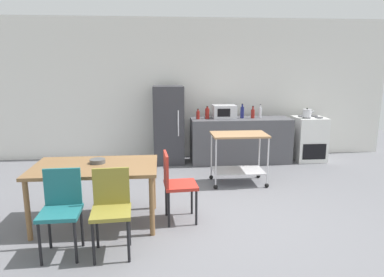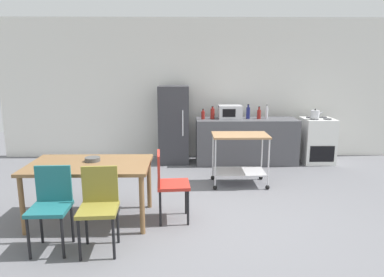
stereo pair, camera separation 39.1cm
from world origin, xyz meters
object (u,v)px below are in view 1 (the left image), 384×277
at_px(bottle_hot_sauce, 207,113).
at_px(kitchen_cart, 239,150).
at_px(microwave, 224,112).
at_px(bottle_wine, 242,112).
at_px(chair_olive, 111,206).
at_px(kettle, 307,113).
at_px(bottle_sesame_oil, 253,113).
at_px(stove_oven, 309,139).
at_px(dining_table, 95,172).
at_px(chair_red, 175,182).
at_px(bottle_soda, 198,115).
at_px(bottle_vinegar, 260,112).
at_px(chair_teal, 61,206).
at_px(fruit_bowl, 98,161).
at_px(refrigerator, 169,125).

bearing_deg(bottle_hot_sauce, kitchen_cart, -75.23).
relative_size(bottle_hot_sauce, microwave, 0.55).
relative_size(microwave, bottle_wine, 1.59).
height_order(chair_olive, bottle_hot_sauce, bottle_hot_sauce).
bearing_deg(kettle, bottle_sesame_oil, 175.02).
relative_size(stove_oven, bottle_hot_sauce, 3.64).
bearing_deg(stove_oven, dining_table, -145.39).
xyz_separation_m(dining_table, chair_red, (0.98, -0.02, -0.15)).
height_order(kitchen_cart, bottle_soda, bottle_soda).
bearing_deg(bottle_soda, microwave, 11.02).
distance_m(bottle_wine, kettle, 1.31).
bearing_deg(microwave, kettle, -5.76).
distance_m(chair_red, bottle_vinegar, 3.34).
distance_m(chair_teal, fruit_bowl, 0.87).
xyz_separation_m(bottle_vinegar, kettle, (0.92, -0.16, -0.01)).
bearing_deg(fruit_bowl, bottle_hot_sauce, 56.28).
distance_m(chair_olive, bottle_wine, 4.06).
distance_m(kitchen_cart, bottle_wine, 1.47).
height_order(bottle_wine, kettle, bottle_wine).
distance_m(stove_oven, bottle_sesame_oil, 1.32).
xyz_separation_m(refrigerator, bottle_hot_sauce, (0.77, -0.08, 0.23)).
xyz_separation_m(bottle_hot_sauce, bottle_sesame_oil, (0.92, -0.01, -0.01)).
relative_size(bottle_soda, bottle_sesame_oil, 0.83).
xyz_separation_m(bottle_soda, kettle, (2.20, -0.06, 0.02)).
bearing_deg(dining_table, fruit_bowl, 81.46).
height_order(chair_red, bottle_vinegar, bottle_vinegar).
xyz_separation_m(stove_oven, bottle_hot_sauce, (-2.13, 0.00, 0.56)).
height_order(chair_teal, bottle_wine, bottle_wine).
bearing_deg(dining_table, chair_olive, -68.66).
relative_size(dining_table, bottle_vinegar, 5.49).
relative_size(chair_red, bottle_hot_sauce, 3.52).
xyz_separation_m(chair_teal, chair_olive, (0.51, -0.03, 0.00)).
height_order(bottle_sesame_oil, fruit_bowl, bottle_sesame_oil).
bearing_deg(chair_olive, chair_red, 41.30).
relative_size(dining_table, kitchen_cart, 1.65).
bearing_deg(kettle, chair_red, -136.87).
height_order(dining_table, bottle_soda, bottle_soda).
height_order(bottle_soda, kettle, kettle).
bearing_deg(chair_teal, bottle_hot_sauce, 57.99).
bearing_deg(stove_oven, chair_teal, -140.64).
height_order(refrigerator, bottle_soda, refrigerator).
bearing_deg(kitchen_cart, fruit_bowl, -149.31).
bearing_deg(refrigerator, bottle_hot_sauce, -5.86).
relative_size(chair_teal, chair_olive, 1.00).
height_order(refrigerator, fruit_bowl, refrigerator).
height_order(stove_oven, kitchen_cart, stove_oven).
bearing_deg(microwave, bottle_soda, -168.98).
relative_size(chair_olive, kettle, 3.71).
relative_size(microwave, bottle_sesame_oil, 1.86).
bearing_deg(bottle_vinegar, refrigerator, 179.31).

